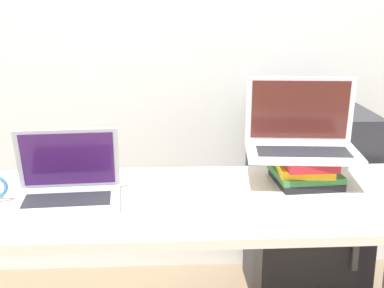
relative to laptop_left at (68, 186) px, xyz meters
The scene contains 7 objects.
wall_back 1.18m from the laptop_left, 68.01° to the left, with size 8.00×0.05×2.70m.
desk 0.41m from the laptop_left, ahead, with size 1.75×0.63×0.75m.
laptop_left is the anchor object (origin of this frame).
book_stack 0.80m from the laptop_left, ahead, with size 0.23×0.27×0.11m.
laptop_on_books 0.80m from the laptop_left, ahead, with size 0.40×0.28×0.26m.
wireless_keyboard 0.82m from the laptop_left, 11.60° to the right, with size 0.27×0.12×0.01m.
mini_fridge 1.19m from the laptop_left, 33.09° to the left, with size 0.48×0.53×0.91m.
Camera 1 is at (-0.09, -1.30, 1.39)m, focal length 50.00 mm.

